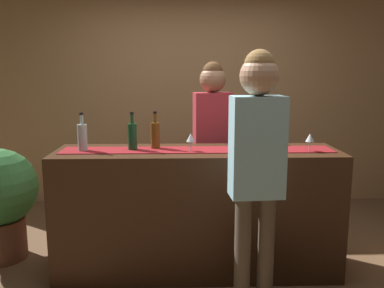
% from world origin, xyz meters
% --- Properties ---
extents(ground_plane, '(10.00, 10.00, 0.00)m').
position_xyz_m(ground_plane, '(0.00, 0.00, 0.00)').
color(ground_plane, brown).
extents(back_wall, '(6.00, 0.12, 2.90)m').
position_xyz_m(back_wall, '(0.00, 1.90, 1.45)').
color(back_wall, tan).
rests_on(back_wall, ground).
extents(bar_counter, '(2.25, 0.60, 1.01)m').
position_xyz_m(bar_counter, '(0.00, 0.00, 0.51)').
color(bar_counter, '#3D2314').
rests_on(bar_counter, ground).
extents(counter_runner_cloth, '(2.14, 0.28, 0.01)m').
position_xyz_m(counter_runner_cloth, '(0.00, 0.00, 1.01)').
color(counter_runner_cloth, maroon).
rests_on(counter_runner_cloth, bar_counter).
extents(wine_bottle_green, '(0.07, 0.07, 0.30)m').
position_xyz_m(wine_bottle_green, '(-0.51, 0.02, 1.12)').
color(wine_bottle_green, '#194723').
rests_on(wine_bottle_green, bar_counter).
extents(wine_bottle_clear, '(0.07, 0.07, 0.30)m').
position_xyz_m(wine_bottle_clear, '(-0.90, -0.01, 1.12)').
color(wine_bottle_clear, '#B2C6C1').
rests_on(wine_bottle_clear, bar_counter).
extents(wine_bottle_amber, '(0.07, 0.07, 0.30)m').
position_xyz_m(wine_bottle_amber, '(-0.34, 0.07, 1.12)').
color(wine_bottle_amber, brown).
rests_on(wine_bottle_amber, bar_counter).
extents(wine_glass_near_customer, '(0.07, 0.07, 0.14)m').
position_xyz_m(wine_glass_near_customer, '(0.87, -0.08, 1.12)').
color(wine_glass_near_customer, silver).
rests_on(wine_glass_near_customer, bar_counter).
extents(wine_glass_mid_counter, '(0.07, 0.07, 0.14)m').
position_xyz_m(wine_glass_mid_counter, '(-0.06, -0.06, 1.12)').
color(wine_glass_mid_counter, silver).
rests_on(wine_glass_mid_counter, bar_counter).
extents(wine_glass_far_end, '(0.07, 0.07, 0.14)m').
position_xyz_m(wine_glass_far_end, '(0.43, -0.04, 1.12)').
color(wine_glass_far_end, silver).
rests_on(wine_glass_far_end, bar_counter).
extents(bartender, '(0.36, 0.24, 1.71)m').
position_xyz_m(bartender, '(0.16, 0.58, 1.06)').
color(bartender, '#26262B').
rests_on(bartender, ground).
extents(customer_sipping, '(0.35, 0.25, 1.76)m').
position_xyz_m(customer_sipping, '(0.36, -0.62, 1.10)').
color(customer_sipping, brown).
rests_on(customer_sipping, ground).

